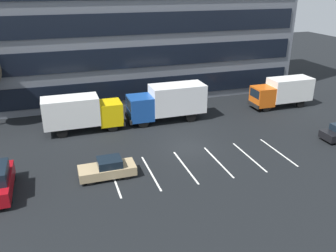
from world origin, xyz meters
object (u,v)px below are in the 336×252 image
(box_truck_yellow, at_px, (81,112))
(sedan_tan, at_px, (108,169))
(box_truck_blue, at_px, (168,101))
(box_truck_orange, at_px, (283,91))

(box_truck_yellow, height_order, sedan_tan, box_truck_yellow)
(box_truck_yellow, distance_m, sedan_tan, 9.54)
(box_truck_blue, relative_size, box_truck_yellow, 1.07)
(sedan_tan, bearing_deg, box_truck_orange, 24.07)
(box_truck_orange, xyz_separation_m, box_truck_blue, (-13.72, -0.07, 0.24))
(box_truck_orange, height_order, box_truck_yellow, box_truck_yellow)
(box_truck_orange, bearing_deg, box_truck_blue, -179.70)
(box_truck_blue, bearing_deg, box_truck_orange, 0.30)
(box_truck_blue, height_order, sedan_tan, box_truck_blue)
(box_truck_orange, relative_size, box_truck_yellow, 0.95)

